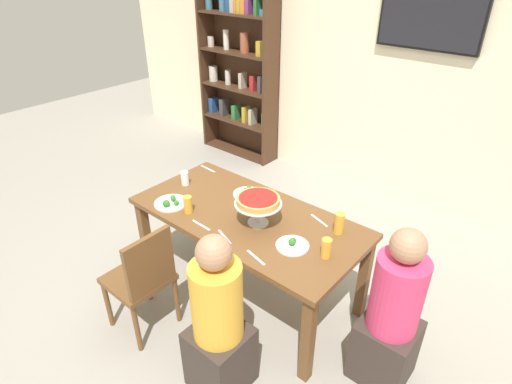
% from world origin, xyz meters
% --- Properties ---
extents(ground_plane, '(12.00, 12.00, 0.00)m').
position_xyz_m(ground_plane, '(0.00, 0.00, 0.00)').
color(ground_plane, gray).
extents(rear_partition, '(8.00, 0.12, 2.80)m').
position_xyz_m(rear_partition, '(0.00, 2.20, 1.40)').
color(rear_partition, beige).
rests_on(rear_partition, ground_plane).
extents(dining_table, '(1.74, 0.85, 0.74)m').
position_xyz_m(dining_table, '(0.00, 0.00, 0.65)').
color(dining_table, brown).
rests_on(dining_table, ground_plane).
extents(bookshelf, '(1.10, 0.30, 2.21)m').
position_xyz_m(bookshelf, '(-1.89, 2.02, 1.15)').
color(bookshelf, '#422819').
rests_on(bookshelf, ground_plane).
extents(television, '(0.93, 0.05, 0.55)m').
position_xyz_m(television, '(0.33, 2.11, 1.90)').
color(television, black).
extents(diner_head_east, '(0.34, 0.34, 1.15)m').
position_xyz_m(diner_head_east, '(1.17, -0.02, 0.49)').
color(diner_head_east, '#382D28').
rests_on(diner_head_east, ground_plane).
extents(diner_near_right, '(0.34, 0.34, 1.15)m').
position_xyz_m(diner_near_right, '(0.41, -0.73, 0.49)').
color(diner_near_right, '#382D28').
rests_on(diner_near_right, ground_plane).
extents(chair_near_left, '(0.40, 0.40, 0.87)m').
position_xyz_m(chair_near_left, '(-0.29, -0.75, 0.49)').
color(chair_near_left, brown).
rests_on(chair_near_left, ground_plane).
extents(deep_dish_pizza_stand, '(0.33, 0.33, 0.22)m').
position_xyz_m(deep_dish_pizza_stand, '(0.13, -0.03, 0.92)').
color(deep_dish_pizza_stand, silver).
rests_on(deep_dish_pizza_stand, dining_table).
extents(salad_plate_near_diner, '(0.25, 0.25, 0.07)m').
position_xyz_m(salad_plate_near_diner, '(-0.54, -0.27, 0.76)').
color(salad_plate_near_diner, white).
rests_on(salad_plate_near_diner, dining_table).
extents(salad_plate_far_diner, '(0.22, 0.22, 0.06)m').
position_xyz_m(salad_plate_far_diner, '(0.47, -0.09, 0.76)').
color(salad_plate_far_diner, white).
rests_on(salad_plate_far_diner, dining_table).
extents(salad_plate_spare, '(0.23, 0.23, 0.06)m').
position_xyz_m(salad_plate_spare, '(-0.19, 0.22, 0.75)').
color(salad_plate_spare, white).
rests_on(salad_plate_spare, dining_table).
extents(beer_glass_amber_tall, '(0.07, 0.07, 0.15)m').
position_xyz_m(beer_glass_amber_tall, '(0.62, 0.24, 0.82)').
color(beer_glass_amber_tall, gold).
rests_on(beer_glass_amber_tall, dining_table).
extents(beer_glass_amber_short, '(0.06, 0.06, 0.13)m').
position_xyz_m(beer_glass_amber_short, '(-0.36, -0.25, 0.81)').
color(beer_glass_amber_short, gold).
rests_on(beer_glass_amber_short, dining_table).
extents(beer_glass_amber_spare, '(0.07, 0.07, 0.13)m').
position_xyz_m(beer_glass_amber_spare, '(0.70, -0.04, 0.81)').
color(beer_glass_amber_spare, gold).
rests_on(beer_glass_amber_spare, dining_table).
extents(water_glass_clear_near, '(0.06, 0.06, 0.11)m').
position_xyz_m(water_glass_clear_near, '(-0.70, 0.01, 0.80)').
color(water_glass_clear_near, white).
rests_on(water_glass_clear_near, dining_table).
extents(water_glass_clear_far, '(0.07, 0.07, 0.09)m').
position_xyz_m(water_glass_clear_far, '(0.04, 0.22, 0.79)').
color(water_glass_clear_far, white).
rests_on(water_glass_clear_far, dining_table).
extents(cutlery_fork_near, '(0.18, 0.03, 0.00)m').
position_xyz_m(cutlery_fork_near, '(-0.75, 0.33, 0.74)').
color(cutlery_fork_near, silver).
rests_on(cutlery_fork_near, dining_table).
extents(cutlery_knife_near, '(0.17, 0.08, 0.00)m').
position_xyz_m(cutlery_knife_near, '(0.06, -0.30, 0.74)').
color(cutlery_knife_near, silver).
rests_on(cutlery_knife_near, dining_table).
extents(cutlery_fork_far, '(0.18, 0.07, 0.00)m').
position_xyz_m(cutlery_fork_far, '(0.44, 0.28, 0.74)').
color(cutlery_fork_far, silver).
rests_on(cutlery_fork_far, dining_table).
extents(cutlery_knife_far, '(0.18, 0.06, 0.00)m').
position_xyz_m(cutlery_knife_far, '(0.37, -0.34, 0.74)').
color(cutlery_knife_far, silver).
rests_on(cutlery_knife_far, dining_table).
extents(cutlery_spare_fork, '(0.18, 0.02, 0.00)m').
position_xyz_m(cutlery_spare_fork, '(-0.16, -0.31, 0.74)').
color(cutlery_spare_fork, silver).
rests_on(cutlery_spare_fork, dining_table).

